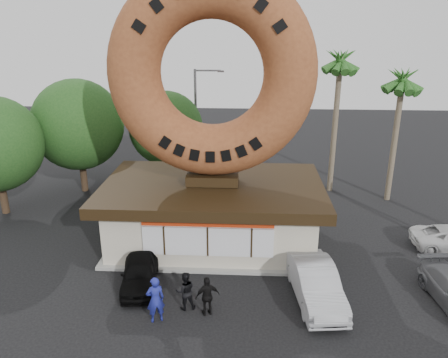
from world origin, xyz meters
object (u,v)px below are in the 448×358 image
person_left (155,299)px  person_center (185,291)px  car_black (140,272)px  giant_donut (212,74)px  street_lamp (198,119)px  donut_shop (213,211)px  car_silver (316,283)px  person_right (207,296)px

person_left → person_center: 1.34m
person_center → car_black: bearing=-51.4°
giant_donut → street_lamp: 11.02m
street_lamp → person_center: street_lamp is taller
person_left → car_black: (-1.21, 2.43, -0.31)m
person_left → car_black: 2.73m
donut_shop → person_left: 6.99m
giant_donut → car_silver: giant_donut is taller
person_right → car_silver: bearing=175.1°
street_lamp → person_center: (1.20, -15.91, -3.66)m
donut_shop → giant_donut: bearing=90.0°
donut_shop → car_silver: size_ratio=2.39×
person_right → car_black: bearing=-51.9°
donut_shop → car_black: 5.31m
donut_shop → car_silver: (4.67, -4.97, -0.99)m
street_lamp → car_black: size_ratio=2.09×
car_black → person_left: bearing=-73.0°
car_silver → person_center: bearing=-176.9°
giant_donut → person_right: size_ratio=5.87×
donut_shop → person_left: bearing=-104.0°
person_center → car_black: size_ratio=0.43×
donut_shop → car_black: bearing=-123.9°
person_right → donut_shop: bearing=-108.3°
street_lamp → person_right: (2.13, -16.24, -3.64)m
donut_shop → person_left: (-1.68, -6.73, -0.80)m
street_lamp → car_black: street_lamp is taller
street_lamp → person_center: bearing=-85.7°
car_silver → giant_donut: bearing=126.4°
donut_shop → giant_donut: 6.96m
donut_shop → street_lamp: street_lamp is taller
person_left → street_lamp: bearing=-112.1°
person_center → car_black: (-2.24, 1.58, -0.17)m
person_left → car_black: bearing=-86.3°
street_lamp → person_left: 17.12m
street_lamp → giant_donut: bearing=-79.5°
person_center → person_right: 0.98m
person_left → car_silver: 6.59m
person_center → person_right: bearing=144.2°
car_black → giant_donut: bearing=46.8°
donut_shop → street_lamp: size_ratio=1.40×
person_left → car_silver: size_ratio=0.41×
donut_shop → giant_donut: giant_donut is taller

